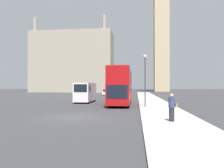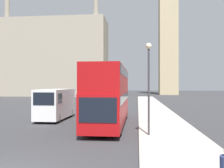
# 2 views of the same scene
# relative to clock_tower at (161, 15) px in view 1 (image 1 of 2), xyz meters

# --- Properties ---
(ground_plane) EXTENTS (300.00, 300.00, 0.00)m
(ground_plane) POSITION_rel_clock_tower_xyz_m (-15.32, -79.16, -33.02)
(ground_plane) COLOR #333335
(sidewalk_strip) EXTENTS (3.89, 120.00, 0.15)m
(sidewalk_strip) POSITION_rel_clock_tower_xyz_m (-8.38, -79.16, -32.95)
(sidewalk_strip) COLOR #ADA89E
(sidewalk_strip) RESTS_ON ground_plane
(clock_tower) EXTENTS (6.59, 6.76, 64.41)m
(clock_tower) POSITION_rel_clock_tower_xyz_m (0.00, 0.00, 0.00)
(clock_tower) COLOR tan
(clock_tower) RESTS_ON ground_plane
(building_block_distant) EXTENTS (30.32, 11.42, 27.57)m
(building_block_distant) POSITION_rel_clock_tower_xyz_m (-34.83, -14.24, -21.69)
(building_block_distant) COLOR #9E937F
(building_block_distant) RESTS_ON ground_plane
(red_double_decker_bus) EXTENTS (2.46, 11.46, 4.45)m
(red_double_decker_bus) POSITION_rel_clock_tower_xyz_m (-12.59, -67.62, -30.55)
(red_double_decker_bus) COLOR #A80F11
(red_double_decker_bus) RESTS_ON ground_plane
(white_van) EXTENTS (2.07, 5.86, 2.76)m
(white_van) POSITION_rel_clock_tower_xyz_m (-17.82, -65.03, -31.55)
(white_van) COLOR white
(white_van) RESTS_ON ground_plane
(pedestrian) EXTENTS (0.54, 0.38, 1.70)m
(pedestrian) POSITION_rel_clock_tower_xyz_m (-8.49, -81.55, -32.02)
(pedestrian) COLOR #23232D
(pedestrian) RESTS_ON sidewalk_strip
(street_lamp) EXTENTS (0.36, 0.36, 5.49)m
(street_lamp) POSITION_rel_clock_tower_xyz_m (-9.73, -71.92, -29.24)
(street_lamp) COLOR #38383D
(street_lamp) RESTS_ON sidewalk_strip
(parked_sedan) EXTENTS (1.76, 4.30, 1.50)m
(parked_sedan) POSITION_rel_clock_tower_xyz_m (-17.87, -42.32, -32.33)
(parked_sedan) COLOR silver
(parked_sedan) RESTS_ON ground_plane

